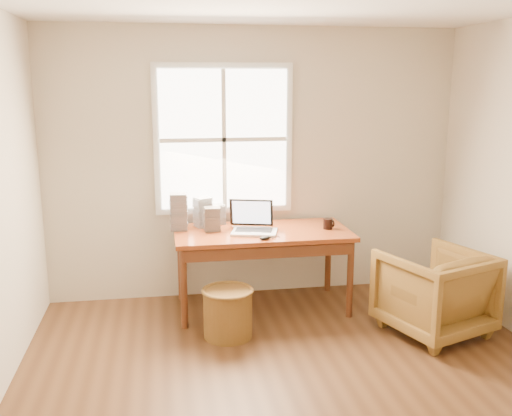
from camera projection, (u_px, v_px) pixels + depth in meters
The scene contains 11 objects.
room_shell at pixel (306, 208), 3.52m from camera, with size 4.04×4.54×2.64m.
desk at pixel (262, 233), 5.23m from camera, with size 1.60×0.80×0.04m, color brown.
armchair at pixel (434, 292), 4.78m from camera, with size 0.77×0.79×0.72m, color olive.
wicker_stool at pixel (228, 314), 4.73m from camera, with size 0.40×0.40×0.40m, color brown.
laptop at pixel (254, 217), 5.10m from camera, with size 0.40×0.42×0.30m, color silver, non-canonical shape.
mouse at pixel (265, 238), 4.91m from camera, with size 0.10×0.06×0.03m, color black.
coffee_mug at pixel (328, 224), 5.27m from camera, with size 0.09×0.09×0.10m, color black.
cd_stack_a at pixel (203, 212), 5.33m from camera, with size 0.14×0.13×0.28m, color silver.
cd_stack_b at pixel (212, 219), 5.19m from camera, with size 0.14×0.12×0.22m, color #29292F.
cd_stack_c at pixel (179, 212), 5.21m from camera, with size 0.15×0.13×0.34m, color #A9AAB7.
cd_stack_d at pixel (216, 214), 5.45m from camera, with size 0.15×0.13×0.19m, color silver.
Camera 1 is at (-0.90, -3.18, 2.07)m, focal length 40.00 mm.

